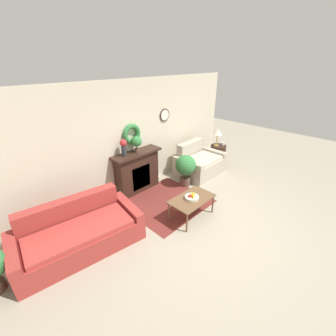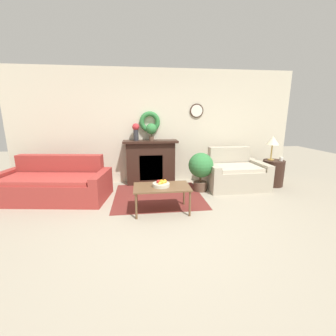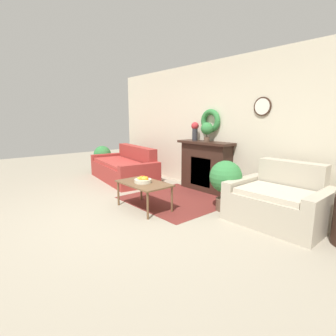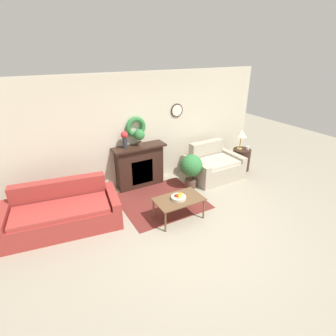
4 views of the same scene
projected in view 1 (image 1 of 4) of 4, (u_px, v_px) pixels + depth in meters
The scene contains 14 objects.
ground_plane at pixel (217, 229), 4.50m from camera, with size 16.00×16.00×0.00m, color #9E937F.
floor_rug at pixel (166, 202), 5.36m from camera, with size 1.80×1.68×0.01m.
wall_back at pixel (135, 137), 5.51m from camera, with size 6.80×0.18×2.70m.
fireplace at pixel (137, 171), 5.64m from camera, with size 1.28×0.41×1.06m.
couch_left at pixel (79, 233), 3.98m from camera, with size 2.23×1.28×0.83m.
loveseat_right at pixel (199, 163), 6.64m from camera, with size 1.35×1.02×0.89m.
coffee_table at pixel (192, 200), 4.70m from camera, with size 0.96×0.58×0.46m.
fruit_bowl at pixel (192, 197), 4.65m from camera, with size 0.29×0.29×0.12m.
side_table_by_loveseat at pixel (218, 154), 7.25m from camera, with size 0.49×0.49×0.61m.
table_lamp at pixel (218, 132), 6.92m from camera, with size 0.29×0.29×0.56m.
mug at pixel (223, 144), 7.12m from camera, with size 0.08×0.08×0.09m.
vase_on_mantel_left at pixel (124, 146), 5.11m from camera, with size 0.16×0.16×0.40m.
potted_plant_on_mantel at pixel (136, 142), 5.31m from camera, with size 0.25×0.25×0.40m.
potted_plant_floor_by_loveseat at pixel (186, 167), 5.88m from camera, with size 0.54×0.54×0.85m.
Camera 1 is at (-3.20, -1.75, 3.07)m, focal length 24.00 mm.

